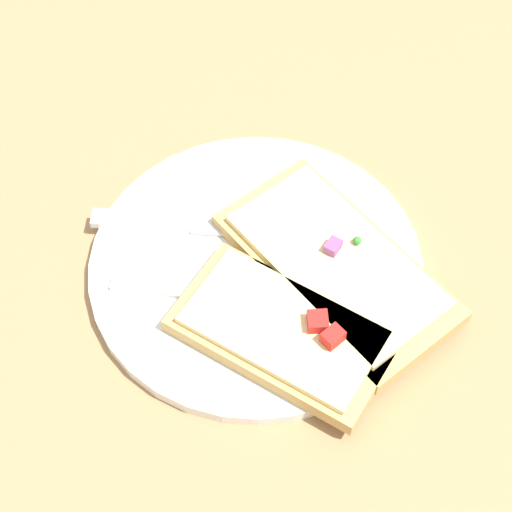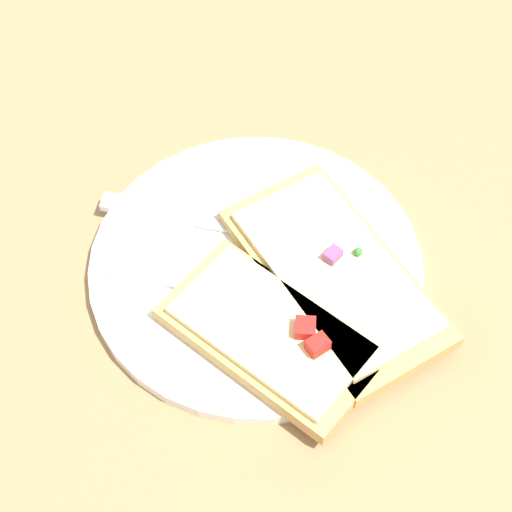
# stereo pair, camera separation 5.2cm
# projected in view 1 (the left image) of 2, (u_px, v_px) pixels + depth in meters

# --- Properties ---
(ground_plane) EXTENTS (4.00, 4.00, 0.00)m
(ground_plane) POSITION_uv_depth(u_px,v_px,m) (256.00, 271.00, 0.71)
(ground_plane) COLOR #9E7A51
(plate) EXTENTS (0.28, 0.28, 0.01)m
(plate) POSITION_uv_depth(u_px,v_px,m) (256.00, 267.00, 0.71)
(plate) COLOR white
(plate) RESTS_ON ground
(fork) EXTENTS (0.09, 0.20, 0.01)m
(fork) POSITION_uv_depth(u_px,v_px,m) (249.00, 300.00, 0.68)
(fork) COLOR silver
(fork) RESTS_ON plate
(knife) EXTENTS (0.08, 0.22, 0.01)m
(knife) POSITION_uv_depth(u_px,v_px,m) (202.00, 225.00, 0.72)
(knife) COLOR silver
(knife) RESTS_ON plate
(pizza_slice_main) EXTENTS (0.23, 0.18, 0.03)m
(pizza_slice_main) POSITION_uv_depth(u_px,v_px,m) (337.00, 265.00, 0.69)
(pizza_slice_main) COLOR tan
(pizza_slice_main) RESTS_ON plate
(pizza_slice_corner) EXTENTS (0.18, 0.18, 0.03)m
(pizza_slice_corner) POSITION_uv_depth(u_px,v_px,m) (283.00, 332.00, 0.66)
(pizza_slice_corner) COLOR tan
(pizza_slice_corner) RESTS_ON plate
(crumb_scatter) EXTENTS (0.12, 0.06, 0.01)m
(crumb_scatter) POSITION_uv_depth(u_px,v_px,m) (296.00, 242.00, 0.71)
(crumb_scatter) COLOR tan
(crumb_scatter) RESTS_ON plate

